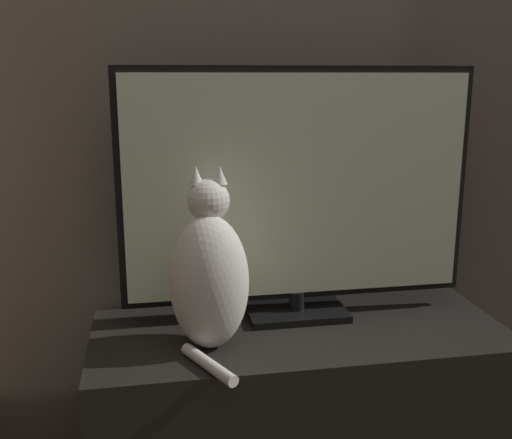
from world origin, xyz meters
TOP-DOWN VIEW (x-y plane):
  - wall_back at (0.00, 1.22)m, footprint 4.80×0.05m
  - tv_stand at (0.00, 0.95)m, footprint 1.10×0.46m
  - tv at (0.01, 1.04)m, footprint 0.96×0.17m
  - cat at (-0.25, 0.90)m, footprint 0.22×0.32m

SIDE VIEW (x-z plane):
  - tv_stand at x=0.00m, z-range 0.00..0.45m
  - cat at x=-0.25m, z-range 0.41..0.86m
  - tv at x=0.01m, z-range 0.46..1.15m
  - wall_back at x=0.00m, z-range 0.00..2.60m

